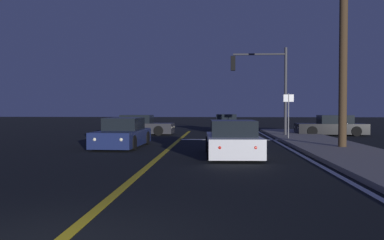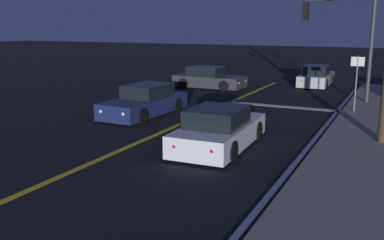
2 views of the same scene
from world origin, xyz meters
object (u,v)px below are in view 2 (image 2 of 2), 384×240
(car_parked_curb_silver, at_px, (316,77))
(car_following_oncoming_white, at_px, (219,130))
(car_side_waiting_charcoal, at_px, (209,79))
(traffic_signal_near_right, at_px, (346,30))
(street_sign_corner, at_px, (357,76))
(car_distant_tail_navy, at_px, (145,102))

(car_parked_curb_silver, distance_m, car_following_oncoming_white, 16.20)
(car_side_waiting_charcoal, distance_m, traffic_signal_near_right, 8.98)
(street_sign_corner, bearing_deg, traffic_signal_near_right, 108.55)
(car_side_waiting_charcoal, relative_size, traffic_signal_near_right, 0.81)
(car_parked_curb_silver, relative_size, street_sign_corner, 1.69)
(car_parked_curb_silver, xyz_separation_m, street_sign_corner, (3.24, -8.69, 1.15))
(car_following_oncoming_white, bearing_deg, traffic_signal_near_right, 74.58)
(car_distant_tail_navy, distance_m, traffic_signal_near_right, 10.54)
(street_sign_corner, bearing_deg, car_following_oncoming_white, -114.12)
(car_distant_tail_navy, height_order, car_side_waiting_charcoal, same)
(car_distant_tail_navy, distance_m, street_sign_corner, 9.32)
(car_side_waiting_charcoal, xyz_separation_m, traffic_signal_near_right, (8.20, -1.95, 3.08))
(car_side_waiting_charcoal, bearing_deg, street_sign_corner, 63.80)
(traffic_signal_near_right, bearing_deg, street_sign_corner, 108.55)
(car_parked_curb_silver, bearing_deg, street_sign_corner, -70.42)
(car_parked_curb_silver, bearing_deg, car_distant_tail_navy, -112.32)
(car_side_waiting_charcoal, relative_size, car_following_oncoming_white, 0.98)
(car_distant_tail_navy, relative_size, car_parked_curb_silver, 1.08)
(car_distant_tail_navy, xyz_separation_m, car_parked_curb_silver, (5.04, 12.81, -0.00))
(car_parked_curb_silver, relative_size, car_following_oncoming_white, 0.96)
(traffic_signal_near_right, height_order, street_sign_corner, traffic_signal_near_right)
(car_side_waiting_charcoal, distance_m, car_parked_curb_silver, 7.10)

